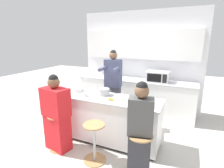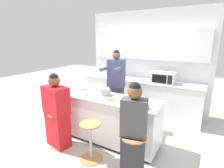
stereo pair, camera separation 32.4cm
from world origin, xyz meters
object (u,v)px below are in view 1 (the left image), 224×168
(person_wrapped_blanket, at_px, (56,115))
(cooking_pot, at_px, (104,92))
(juice_carton, at_px, (134,102))
(coffee_cup_far, at_px, (85,94))
(bar_stool_leftmost, at_px, (59,131))
(fruit_bowl, at_px, (78,90))
(kitchen_island, at_px, (111,120))
(bar_stool_center, at_px, (94,142))
(microwave, at_px, (157,77))
(person_cooking, at_px, (113,89))
(person_seated_near, at_px, (140,133))
(potted_plant, at_px, (110,71))
(coffee_cup_near, at_px, (149,105))
(banana_bunch, at_px, (111,99))
(bar_stool_rightmost, at_px, (140,155))

(person_wrapped_blanket, bearing_deg, cooking_pot, 61.37)
(cooking_pot, relative_size, juice_carton, 1.77)
(coffee_cup_far, distance_m, juice_carton, 0.99)
(bar_stool_leftmost, distance_m, fruit_bowl, 0.93)
(juice_carton, bearing_deg, kitchen_island, 154.42)
(bar_stool_center, distance_m, cooking_pot, 0.98)
(microwave, bearing_deg, person_cooking, -133.67)
(cooking_pot, bearing_deg, bar_stool_center, -75.67)
(person_seated_near, bearing_deg, coffee_cup_far, 146.31)
(fruit_bowl, height_order, coffee_cup_far, coffee_cup_far)
(coffee_cup_far, height_order, juice_carton, juice_carton)
(fruit_bowl, height_order, potted_plant, potted_plant)
(person_wrapped_blanket, distance_m, fruit_bowl, 0.78)
(potted_plant, bearing_deg, fruit_bowl, -92.03)
(bar_stool_center, bearing_deg, person_seated_near, 1.70)
(kitchen_island, distance_m, person_cooking, 0.82)
(fruit_bowl, bearing_deg, potted_plant, 87.97)
(juice_carton, distance_m, microwave, 1.78)
(fruit_bowl, bearing_deg, coffee_cup_near, -11.15)
(coffee_cup_near, bearing_deg, bar_stool_center, -150.49)
(coffee_cup_far, distance_m, banana_bunch, 0.53)
(potted_plant, bearing_deg, person_seated_near, -55.69)
(bar_stool_center, relative_size, juice_carton, 3.78)
(kitchen_island, height_order, person_seated_near, person_seated_near)
(banana_bunch, distance_m, potted_plant, 1.88)
(kitchen_island, xyz_separation_m, coffee_cup_near, (0.77, -0.20, 0.48))
(bar_stool_leftmost, distance_m, potted_plant, 2.30)
(person_wrapped_blanket, bearing_deg, coffee_cup_far, 68.08)
(bar_stool_rightmost, relative_size, banana_bunch, 4.25)
(bar_stool_rightmost, bearing_deg, potted_plant, 124.31)
(bar_stool_leftmost, height_order, bar_stool_rightmost, same)
(juice_carton, relative_size, microwave, 0.32)
(person_seated_near, bearing_deg, banana_bunch, 131.75)
(bar_stool_leftmost, xyz_separation_m, microwave, (1.34, 2.13, 0.72))
(fruit_bowl, distance_m, juice_carton, 1.37)
(bar_stool_rightmost, height_order, coffee_cup_near, coffee_cup_near)
(person_seated_near, bearing_deg, kitchen_island, 128.41)
(banana_bunch, height_order, microwave, microwave)
(cooking_pot, height_order, coffee_cup_far, cooking_pot)
(juice_carton, bearing_deg, bar_stool_leftmost, -164.82)
(kitchen_island, distance_m, fruit_bowl, 0.94)
(kitchen_island, bearing_deg, person_wrapped_blanket, -141.82)
(coffee_cup_far, xyz_separation_m, juice_carton, (0.99, -0.12, 0.04))
(kitchen_island, distance_m, bar_stool_leftmost, 0.97)
(potted_plant, bearing_deg, person_cooking, -60.87)
(kitchen_island, xyz_separation_m, bar_stool_leftmost, (-0.76, -0.60, -0.12))
(kitchen_island, bearing_deg, fruit_bowl, 171.92)
(person_wrapped_blanket, bearing_deg, bar_stool_leftmost, 53.02)
(cooking_pot, height_order, coffee_cup_near, cooking_pot)
(bar_stool_rightmost, distance_m, cooking_pot, 1.35)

